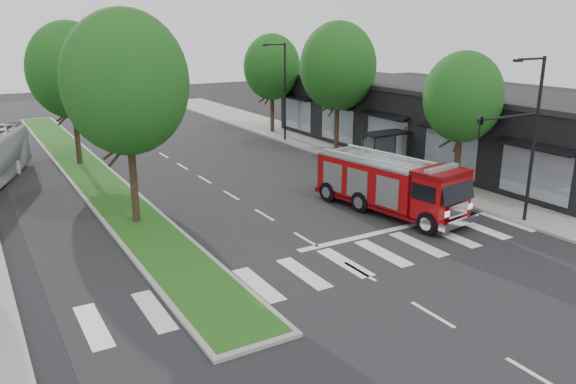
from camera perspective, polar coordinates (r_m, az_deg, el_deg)
name	(u,v)px	position (r m, az deg, el deg)	size (l,w,h in m)	color
ground	(306,240)	(25.54, 1.82, -4.86)	(140.00, 140.00, 0.00)	black
sidewalk_right	(380,162)	(40.34, 9.33, 3.07)	(5.00, 80.00, 0.15)	gray
median	(86,170)	(39.77, -19.82, 2.11)	(3.00, 50.00, 0.15)	gray
storefront_row	(429,122)	(42.84, 14.17, 6.88)	(8.00, 30.00, 5.00)	black
bus_shelter	(384,141)	(37.72, 9.72, 5.17)	(3.20, 1.60, 2.61)	black
tree_right_near	(463,97)	(33.01, 17.34, 9.17)	(4.40, 4.40, 8.05)	black
tree_right_mid	(338,66)	(41.92, 5.11, 12.60)	(5.60, 5.60, 9.72)	black
tree_right_far	(272,67)	(50.43, -1.65, 12.57)	(5.00, 5.00, 8.73)	black
tree_median_near	(126,83)	(27.06, -16.16, 10.60)	(5.80, 5.80, 10.16)	black
tree_median_far	(70,70)	(40.75, -21.27, 11.46)	(5.60, 5.60, 9.72)	black
streetlight_right_near	(523,131)	(28.21, 22.78, 5.77)	(4.08, 0.22, 8.00)	black
streetlight_right_far	(283,88)	(46.51, -0.49, 10.56)	(2.11, 0.20, 8.00)	black
fire_engine	(390,185)	(29.30, 10.28, 0.69)	(3.93, 9.01, 3.02)	#5A0406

